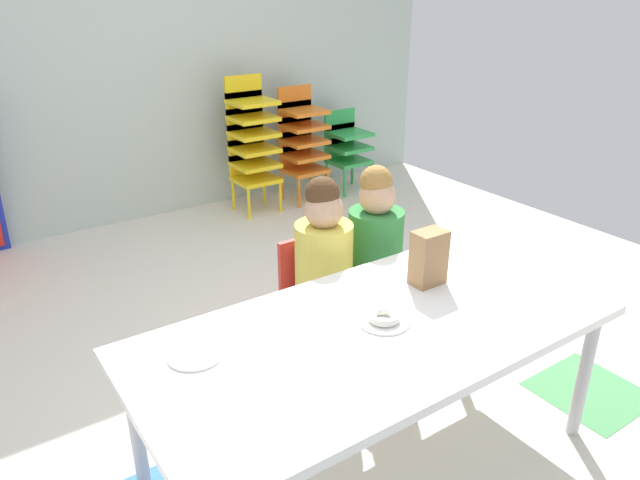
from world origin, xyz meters
TOP-DOWN VIEW (x-y plane):
  - ground_plane at (-0.01, -0.00)m, footprint 5.29×4.72m
  - back_wall at (0.00, 2.36)m, footprint 5.29×0.10m
  - craft_table at (-0.16, -0.66)m, footprint 1.69×0.82m
  - seated_child_near_camera at (0.05, -0.03)m, footprint 0.34×0.34m
  - seated_child_middle_seat at (0.35, -0.03)m, footprint 0.32×0.31m
  - kid_chair_yellow_stack at (0.77, 1.98)m, footprint 0.32×0.30m
  - kid_chair_orange_stack at (1.23, 1.98)m, footprint 0.32×0.30m
  - kid_chair_green_stack at (1.68, 1.98)m, footprint 0.32×0.30m
  - paper_bag_brown at (0.20, -0.53)m, footprint 0.13×0.09m
  - paper_plate_near_edge at (-0.13, -0.66)m, footprint 0.18×0.18m
  - paper_plate_center_table at (-0.75, -0.48)m, footprint 0.18×0.18m
  - donut_powdered_on_plate at (-0.13, -0.66)m, footprint 0.11×0.11m

SIDE VIEW (x-z plane):
  - ground_plane at x=-0.01m, z-range -0.02..0.00m
  - kid_chair_green_stack at x=1.68m, z-range 0.06..0.74m
  - kid_chair_orange_stack at x=1.23m, z-range 0.06..0.98m
  - craft_table at x=-0.16m, z-range 0.25..0.84m
  - seated_child_near_camera at x=0.05m, z-range 0.10..1.01m
  - seated_child_middle_seat at x=0.35m, z-range 0.10..1.01m
  - kid_chair_yellow_stack at x=0.77m, z-range 0.06..1.10m
  - paper_plate_near_edge at x=-0.13m, z-range 0.59..0.60m
  - paper_plate_center_table at x=-0.75m, z-range 0.59..0.60m
  - donut_powdered_on_plate at x=-0.13m, z-range 0.60..0.63m
  - paper_bag_brown at x=0.20m, z-range 0.59..0.81m
  - back_wall at x=0.00m, z-range 0.00..2.72m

